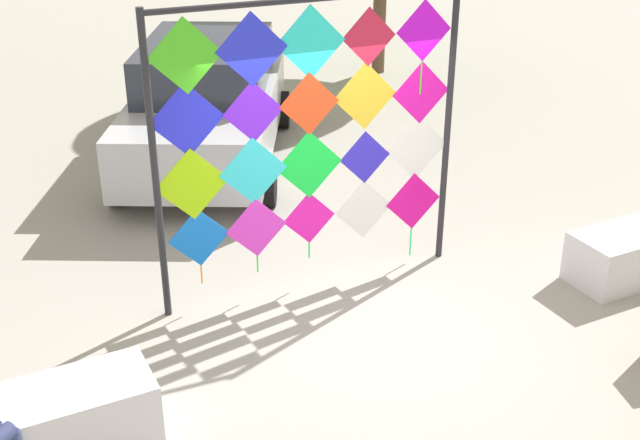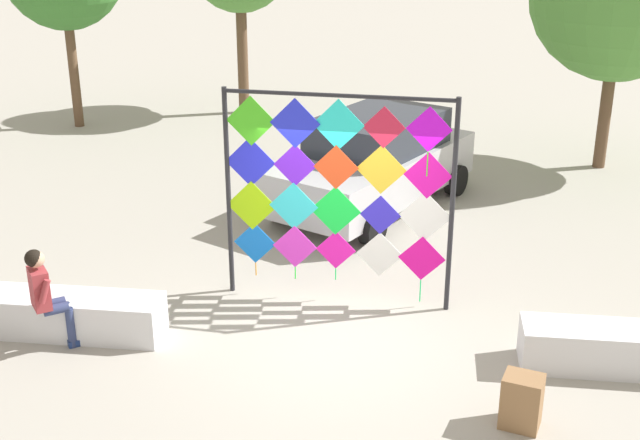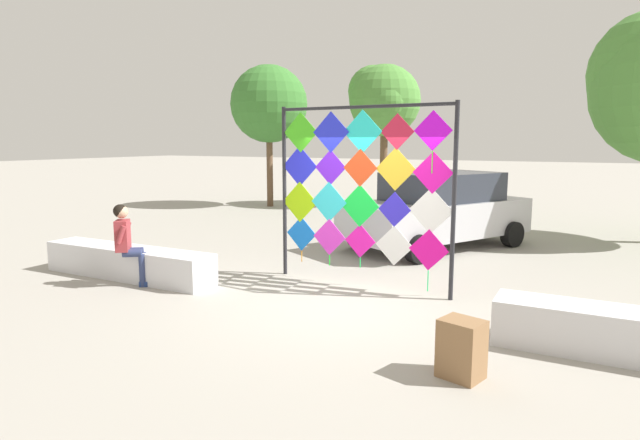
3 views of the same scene
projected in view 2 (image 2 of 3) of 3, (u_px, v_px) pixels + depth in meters
name	position (u px, v px, depth m)	size (l,w,h in m)	color
ground	(339.00, 338.00, 11.03)	(120.00, 120.00, 0.00)	#9E998E
plaza_ledge_left	(31.00, 312.00, 11.10)	(3.55, 0.64, 0.55)	silver
kite_display_rack	(336.00, 183.00, 11.41)	(3.19, 0.28, 3.04)	#232328
seated_vendor	(46.00, 291.00, 10.49)	(0.68, 0.65, 1.40)	navy
parked_car	(374.00, 161.00, 15.28)	(3.78, 4.82, 1.73)	#B7B7BC
cardboard_box_large	(522.00, 401.00, 9.11)	(0.42, 0.35, 0.62)	olive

